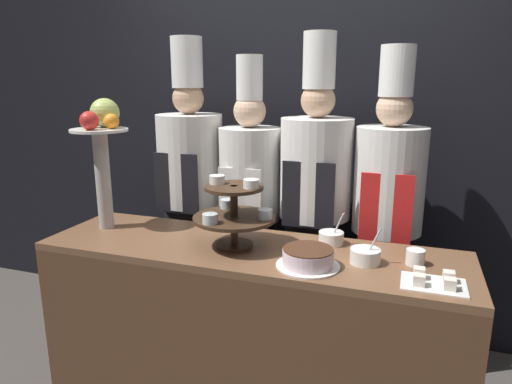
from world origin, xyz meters
name	(u,v)px	position (x,y,z in m)	size (l,w,h in m)	color
wall_back	(300,119)	(0.00, 1.26, 1.40)	(10.00, 0.06, 2.80)	black
buffet_counter	(249,329)	(0.00, 0.29, 0.43)	(2.03, 0.58, 0.87)	brown
tiered_stand	(234,210)	(-0.07, 0.28, 1.05)	(0.39, 0.39, 0.34)	#3D2819
fruit_pedestal	(102,139)	(-0.84, 0.34, 1.35)	(0.29, 0.30, 0.69)	#B2ADA8
cake_round	(308,258)	(0.32, 0.15, 0.91)	(0.27, 0.27, 0.08)	white
cup_white	(415,257)	(0.75, 0.33, 0.90)	(0.08, 0.08, 0.07)	white
cake_square_tray	(434,281)	(0.82, 0.14, 0.89)	(0.24, 0.18, 0.05)	white
serving_bowl_near	(365,256)	(0.54, 0.27, 0.90)	(0.13, 0.13, 0.17)	white
serving_bowl_far	(331,238)	(0.36, 0.46, 0.90)	(0.12, 0.12, 0.16)	white
chef_left	(191,184)	(-0.60, 0.88, 1.01)	(0.41, 0.41, 1.90)	#28282D
chef_center_left	(250,198)	(-0.21, 0.88, 0.95)	(0.37, 0.37, 1.79)	#38332D
chef_center_right	(315,195)	(0.19, 0.88, 1.00)	(0.41, 0.41, 1.90)	#28282D
chef_right	(388,205)	(0.60, 0.88, 0.98)	(0.38, 0.38, 1.82)	#28282D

